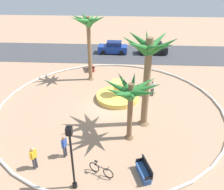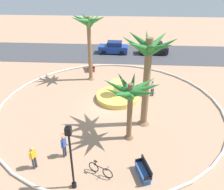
# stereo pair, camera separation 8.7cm
# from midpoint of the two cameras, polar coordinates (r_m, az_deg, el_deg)

# --- Properties ---
(ground_plane) EXTENTS (80.00, 80.00, 0.00)m
(ground_plane) POSITION_cam_midpoint_polar(r_m,az_deg,el_deg) (21.71, -0.45, -2.88)
(ground_plane) COLOR tan
(plaza_curb) EXTENTS (19.71, 19.71, 0.20)m
(plaza_curb) POSITION_cam_midpoint_polar(r_m,az_deg,el_deg) (21.66, -0.45, -2.65)
(plaza_curb) COLOR silver
(plaza_curb) RESTS_ON ground
(street_asphalt) EXTENTS (48.00, 8.00, 0.03)m
(street_asphalt) POSITION_cam_midpoint_polar(r_m,az_deg,el_deg) (34.61, 1.19, 9.75)
(street_asphalt) COLOR #424247
(street_asphalt) RESTS_ON ground
(fountain) EXTENTS (3.95, 3.95, 1.85)m
(fountain) POSITION_cam_midpoint_polar(r_m,az_deg,el_deg) (22.84, 1.37, -0.30)
(fountain) COLOR gold
(fountain) RESTS_ON ground
(palm_tree_near_fountain) EXTENTS (3.55, 3.48, 7.01)m
(palm_tree_near_fountain) POSITION_cam_midpoint_polar(r_m,az_deg,el_deg) (25.02, -5.40, 15.45)
(palm_tree_near_fountain) COLOR brown
(palm_tree_near_fountain) RESTS_ON ground
(palm_tree_by_curb) EXTENTS (4.03, 3.89, 4.72)m
(palm_tree_by_curb) POSITION_cam_midpoint_polar(r_m,az_deg,el_deg) (16.19, 4.53, 0.34)
(palm_tree_by_curb) COLOR brown
(palm_tree_by_curb) RESTS_ON ground
(palm_tree_mid_plaza) EXTENTS (4.00, 4.16, 7.26)m
(palm_tree_mid_plaza) POSITION_cam_midpoint_polar(r_m,az_deg,el_deg) (17.27, 8.59, 8.16)
(palm_tree_mid_plaza) COLOR brown
(palm_tree_mid_plaza) RESTS_ON ground
(bench_east) EXTENTS (0.98, 1.68, 1.00)m
(bench_east) POSITION_cam_midpoint_polar(r_m,az_deg,el_deg) (29.12, -4.77, 6.50)
(bench_east) COLOR #B73D33
(bench_east) RESTS_ON ground
(bench_west) EXTENTS (0.98, 1.68, 1.00)m
(bench_west) POSITION_cam_midpoint_polar(r_m,az_deg,el_deg) (15.46, 7.53, -17.45)
(bench_west) COLOR #335BA8
(bench_west) RESTS_ON ground
(lamppost) EXTENTS (0.32, 0.32, 4.42)m
(lamppost) POSITION_cam_midpoint_polar(r_m,az_deg,el_deg) (13.36, -9.49, -13.29)
(lamppost) COLOR black
(lamppost) RESTS_ON ground
(bicycle_red_frame) EXTENTS (1.56, 0.82, 0.94)m
(bicycle_red_frame) POSITION_cam_midpoint_polar(r_m,az_deg,el_deg) (15.41, -2.56, -17.13)
(bicycle_red_frame) COLOR black
(bicycle_red_frame) RESTS_ON ground
(person_cyclist_helmet) EXTENTS (0.34, 0.48, 1.67)m
(person_cyclist_helmet) POSITION_cam_midpoint_polar(r_m,az_deg,el_deg) (16.13, -17.86, -13.59)
(person_cyclist_helmet) COLOR #33333D
(person_cyclist_helmet) RESTS_ON ground
(person_cyclist_photo) EXTENTS (0.52, 0.27, 1.61)m
(person_cyclist_photo) POSITION_cam_midpoint_polar(r_m,az_deg,el_deg) (23.39, 9.59, 1.73)
(person_cyclist_photo) COLOR #33333D
(person_cyclist_photo) RESTS_ON ground
(person_pedestrian_stroll) EXTENTS (0.31, 0.50, 1.64)m
(person_pedestrian_stroll) POSITION_cam_midpoint_polar(r_m,az_deg,el_deg) (16.48, -11.07, -11.52)
(person_pedestrian_stroll) COLOR #33333D
(person_pedestrian_stroll) RESTS_ON ground
(parked_car_leftmost) EXTENTS (4.05, 2.01, 1.67)m
(parked_car_leftmost) POSITION_cam_midpoint_polar(r_m,az_deg,el_deg) (34.47, 0.42, 11.01)
(parked_car_leftmost) COLOR navy
(parked_car_leftmost) RESTS_ON ground
(parked_car_second) EXTENTS (4.03, 1.98, 1.67)m
(parked_car_second) POSITION_cam_midpoint_polar(r_m,az_deg,el_deg) (34.68, 9.77, 10.71)
(parked_car_second) COLOR black
(parked_car_second) RESTS_ON ground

